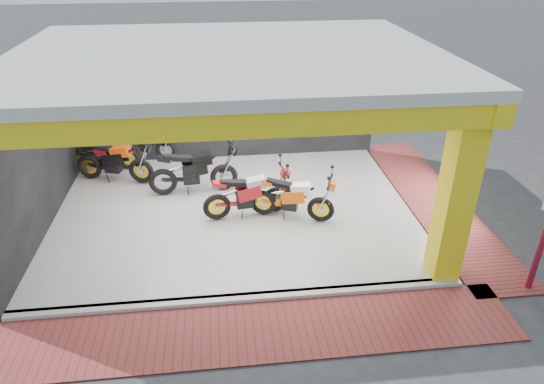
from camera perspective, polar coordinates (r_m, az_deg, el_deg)
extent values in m
plane|color=#2D2D30|center=(9.56, -3.88, -8.64)|extent=(80.00, 80.00, 0.00)
cube|color=beige|center=(11.19, -4.45, -2.28)|extent=(8.00, 6.00, 0.10)
cube|color=beige|center=(9.87, -5.24, 15.74)|extent=(8.40, 6.40, 0.20)
cube|color=black|center=(13.35, -5.35, 10.87)|extent=(8.20, 0.20, 3.50)
cube|color=black|center=(11.12, -26.46, 4.26)|extent=(0.20, 6.20, 3.50)
cube|color=yellow|center=(8.90, 20.88, -0.30)|extent=(0.50, 0.50, 3.50)
cube|color=yellow|center=(7.07, -4.30, 8.08)|extent=(8.40, 0.30, 0.40)
cube|color=yellow|center=(10.80, 17.24, 14.10)|extent=(0.30, 6.40, 0.40)
cube|color=beige|center=(8.73, -3.51, -12.39)|extent=(8.00, 0.20, 0.10)
cube|color=maroon|center=(8.18, -3.16, -16.13)|extent=(9.00, 1.40, 0.03)
cube|color=maroon|center=(12.29, 18.51, -1.00)|extent=(1.40, 7.00, 0.03)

